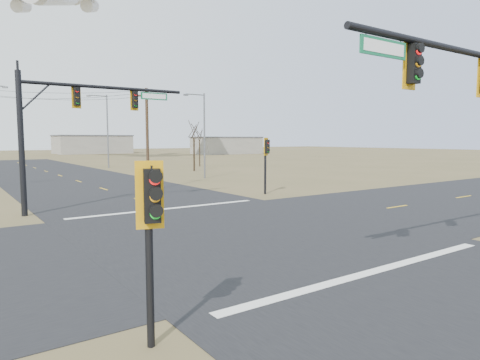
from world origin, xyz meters
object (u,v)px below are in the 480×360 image
Objects in this scene: bare_tree_d at (199,133)px; pedestal_signal_sw at (151,210)px; mast_arm_far at (74,114)px; utility_pole_near at (147,137)px; pedestal_signal_ne at (266,153)px; bare_tree_c at (194,129)px; streetlight_a at (203,131)px; streetlight_b at (106,127)px.

pedestal_signal_sw is at bearing -120.57° from bare_tree_d.
utility_pole_near is (7.33, 6.78, -1.31)m from mast_arm_far.
pedestal_signal_ne is at bearing 65.46° from pedestal_signal_sw.
utility_pole_near is 1.18× the size of bare_tree_c.
pedestal_signal_ne is at bearing -47.40° from utility_pole_near.
streetlight_a is at bearing 29.62° from mast_arm_far.
bare_tree_c is (13.50, 16.72, 1.16)m from utility_pole_near.
bare_tree_d is (29.21, 49.46, 2.19)m from pedestal_signal_sw.
utility_pole_near is at bearing 32.65° from mast_arm_far.
bare_tree_c is (23.93, 41.63, 2.66)m from pedestal_signal_sw.
pedestal_signal_ne is 24.59m from pedestal_signal_sw.
mast_arm_far is 38.56m from streetlight_b.
bare_tree_d is (12.73, -4.83, -0.88)m from streetlight_b.
pedestal_signal_sw is 56.82m from streetlight_b.
utility_pole_near is 30.04m from streetlight_b.
bare_tree_c is (20.83, 23.51, -0.15)m from mast_arm_far.
streetlight_a is 1.44× the size of bare_tree_d.
pedestal_signal_sw is at bearing -109.85° from mast_arm_far.
streetlight_b is at bearing 159.23° from bare_tree_d.
pedestal_signal_sw is at bearing -154.80° from pedestal_signal_ne.
streetlight_a is 10.69m from bare_tree_c.
utility_pole_near is (-6.58, 7.16, 1.16)m from pedestal_signal_ne.
pedestal_signal_ne is 0.41× the size of streetlight_b.
bare_tree_d is at bearing 40.07° from mast_arm_far.
streetlight_a is at bearing 37.12° from utility_pole_near.
pedestal_signal_ne is 0.48× the size of streetlight_a.
utility_pole_near reaches higher than pedestal_signal_ne.
pedestal_signal_ne is 14.47m from streetlight_a.
bare_tree_d is (5.28, 7.83, -0.47)m from bare_tree_c.
streetlight_b is at bearing 94.11° from streetlight_a.
utility_pole_near is 0.92× the size of streetlight_a.
pedestal_signal_sw is 0.43× the size of streetlight_a.
streetlight_a is 20.05m from bare_tree_d.
utility_pole_near is at bearing -128.91° from bare_tree_c.
streetlight_a is 22.67m from streetlight_b.
pedestal_signal_ne reaches higher than pedestal_signal_sw.
pedestal_signal_sw is (-17.02, -17.74, -0.33)m from pedestal_signal_ne.
bare_tree_c is at bearing 51.09° from utility_pole_near.
mast_arm_far is 31.41m from bare_tree_c.
streetlight_a is at bearing -113.82° from bare_tree_c.
utility_pole_near reaches higher than mast_arm_far.
utility_pole_near is 11.54m from streetlight_a.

